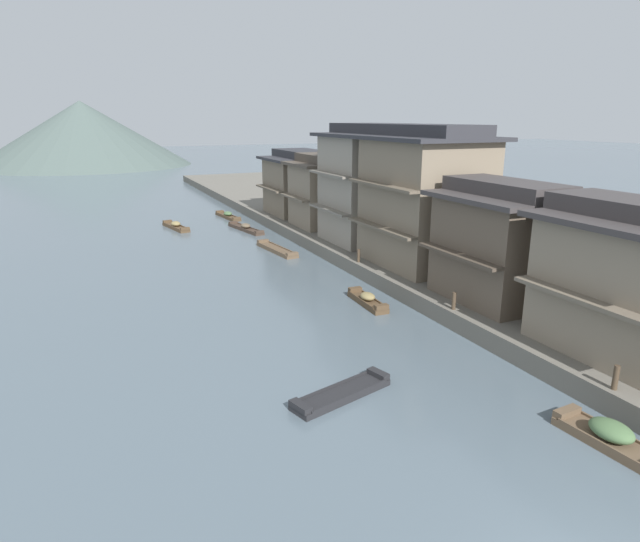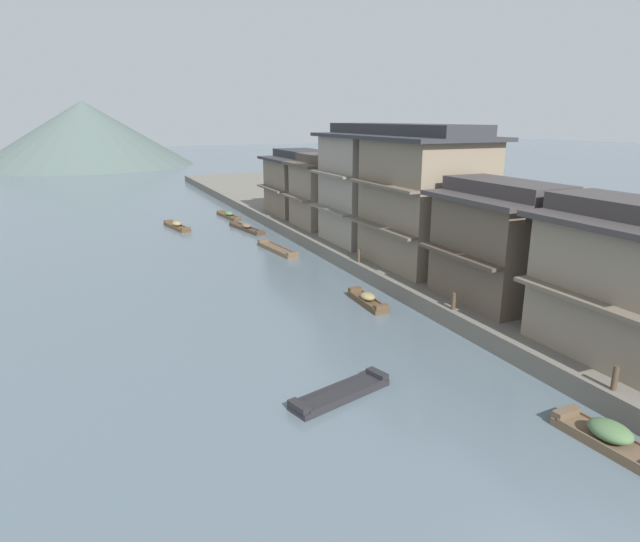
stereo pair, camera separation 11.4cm
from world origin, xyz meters
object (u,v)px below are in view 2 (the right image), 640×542
at_px(house_waterfront_far, 322,191).
at_px(mooring_post_dock_far, 359,256).
at_px(boat_moored_far, 368,300).
at_px(boat_midriver_drifting, 277,250).
at_px(boat_midriver_upstream, 177,226).
at_px(house_waterfront_narrow, 370,184).
at_px(mooring_post_dock_mid, 454,301).
at_px(boat_moored_third, 609,437).
at_px(house_waterfront_second, 501,243).
at_px(boat_moored_second, 340,394).
at_px(boat_moored_nearest, 247,228).
at_px(boat_upstream_distant, 229,216).
at_px(house_waterfront_end, 302,183).
at_px(mooring_post_dock_near, 615,378).
at_px(house_waterfront_tall, 425,197).

bearing_deg(house_waterfront_far, mooring_post_dock_far, -103.05).
bearing_deg(boat_moored_far, boat_midriver_drifting, 91.76).
height_order(boat_midriver_upstream, house_waterfront_narrow, house_waterfront_narrow).
bearing_deg(mooring_post_dock_mid, boat_moored_third, -99.72).
height_order(boat_midriver_drifting, house_waterfront_narrow, house_waterfront_narrow).
height_order(boat_moored_third, mooring_post_dock_mid, mooring_post_dock_mid).
bearing_deg(house_waterfront_second, boat_midriver_drifting, 107.74).
distance_m(boat_moored_second, boat_moored_third, 8.96).
xyz_separation_m(boat_moored_nearest, house_waterfront_second, (5.62, -26.86, 3.71)).
relative_size(boat_upstream_distant, mooring_post_dock_far, 5.98).
bearing_deg(house_waterfront_end, boat_moored_far, -103.81).
bearing_deg(mooring_post_dock_near, boat_moored_far, 99.44).
distance_m(boat_moored_third, mooring_post_dock_mid, 10.56).
distance_m(boat_moored_second, house_waterfront_tall, 17.65).
xyz_separation_m(boat_upstream_distant, house_waterfront_second, (5.43, -33.92, 3.70)).
height_order(boat_moored_nearest, house_waterfront_far, house_waterfront_far).
bearing_deg(house_waterfront_end, mooring_post_dock_near, -95.61).
bearing_deg(boat_moored_third, mooring_post_dock_far, 85.01).
relative_size(boat_moored_second, house_waterfront_end, 0.61).
relative_size(boat_moored_third, house_waterfront_far, 0.59).
distance_m(boat_moored_second, house_waterfront_second, 12.71).
distance_m(boat_moored_far, house_waterfront_second, 7.70).
relative_size(mooring_post_dock_near, mooring_post_dock_far, 1.05).
distance_m(house_waterfront_end, mooring_post_dock_far, 19.56).
xyz_separation_m(boat_moored_second, house_waterfront_tall, (11.77, 12.14, 5.06)).
relative_size(boat_moored_third, boat_moored_far, 0.99).
distance_m(boat_upstream_distant, house_waterfront_far, 13.59).
relative_size(boat_upstream_distant, house_waterfront_far, 0.84).
bearing_deg(mooring_post_dock_far, boat_upstream_distant, 95.55).
relative_size(boat_moored_far, mooring_post_dock_far, 4.24).
height_order(house_waterfront_second, house_waterfront_end, same).
xyz_separation_m(boat_midriver_upstream, house_waterfront_tall, (11.89, -22.71, 4.97)).
height_order(boat_moored_far, house_waterfront_end, house_waterfront_end).
bearing_deg(mooring_post_dock_near, mooring_post_dock_far, 90.00).
bearing_deg(house_waterfront_narrow, boat_upstream_distant, 107.87).
bearing_deg(mooring_post_dock_near, boat_moored_second, 149.21).
relative_size(boat_midriver_drifting, house_waterfront_far, 0.89).
bearing_deg(boat_moored_nearest, mooring_post_dock_near, -85.98).
distance_m(boat_moored_nearest, boat_moored_third, 37.68).
height_order(boat_moored_nearest, house_waterfront_tall, house_waterfront_tall).
bearing_deg(mooring_post_dock_near, house_waterfront_narrow, 81.33).
xyz_separation_m(boat_moored_nearest, boat_midriver_upstream, (-5.75, 3.45, 0.03)).
xyz_separation_m(boat_midriver_drifting, house_waterfront_far, (5.56, 3.97, 3.78)).
distance_m(house_waterfront_end, mooring_post_dock_near, 38.26).
bearing_deg(boat_moored_second, house_waterfront_narrow, 58.67).
height_order(boat_moored_nearest, boat_midriver_upstream, boat_midriver_upstream).
bearing_deg(boat_midriver_drifting, house_waterfront_tall, -58.85).
xyz_separation_m(house_waterfront_narrow, house_waterfront_end, (0.01, 13.54, -1.30)).
relative_size(boat_moored_far, boat_upstream_distant, 0.71).
xyz_separation_m(boat_midriver_drifting, mooring_post_dock_near, (2.69, -27.40, 1.22)).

